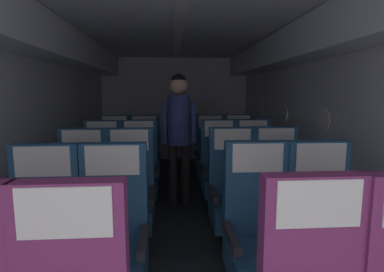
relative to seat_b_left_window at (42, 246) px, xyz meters
The scene contains 19 objects.
ground 1.61m from the seat_b_left_window, 52.55° to the left, with size 3.36×7.18×0.02m, color #23282D.
fuselage_shell 2.09m from the seat_b_left_window, 57.42° to the left, with size 3.24×6.83×2.23m.
seat_b_left_window is the anchor object (origin of this frame).
seat_b_left_aisle 0.45m from the seat_b_left_window, ahead, with size 0.47×0.51×1.10m.
seat_b_right_aisle 1.87m from the seat_b_left_window, ahead, with size 0.47×0.51×1.10m.
seat_b_right_window 1.43m from the seat_b_left_window, ahead, with size 0.47×0.51×1.10m.
seat_c_left_window 0.87m from the seat_b_left_window, 89.87° to the left, with size 0.47×0.51×1.10m.
seat_c_left_aisle 0.98m from the seat_b_left_window, 62.92° to the left, with size 0.47×0.51×1.10m.
seat_c_right_aisle 2.06m from the seat_b_left_window, 25.07° to the left, with size 0.47×0.51×1.10m.
seat_c_right_window 1.67m from the seat_b_left_window, 30.95° to the left, with size 0.47×0.51×1.10m.
seat_d_left_window 1.72m from the seat_b_left_window, 89.94° to the left, with size 0.47×0.51×1.10m.
seat_d_left_aisle 1.79m from the seat_b_left_window, 75.62° to the left, with size 0.47×0.51×1.10m.
seat_d_right_aisle 2.56m from the seat_b_left_window, 42.74° to the left, with size 0.47×0.51×1.10m.
seat_d_right_window 2.26m from the seat_b_left_window, 50.39° to the left, with size 0.47×0.51×1.10m.
seat_e_left_window 2.60m from the seat_b_left_window, 90.06° to the left, with size 0.47×0.51×1.10m.
seat_e_left_aisle 2.63m from the seat_b_left_window, 80.25° to the left, with size 0.47×0.51×1.10m.
seat_e_right_aisle 3.21m from the seat_b_left_window, 54.04° to the left, with size 0.47×0.51×1.10m.
seat_e_right_window 2.96m from the seat_b_left_window, 60.81° to the left, with size 0.47×0.51×1.10m.
flight_attendant 2.17m from the seat_b_left_window, 63.29° to the left, with size 0.43×0.28×1.67m.
Camera 1 is at (-0.10, 0.27, 1.43)m, focal length 28.23 mm.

